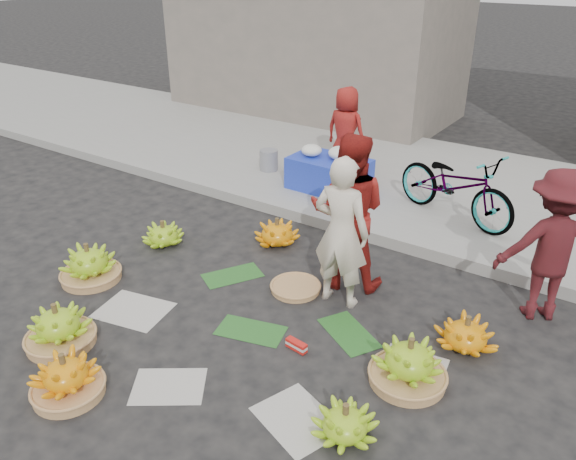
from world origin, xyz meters
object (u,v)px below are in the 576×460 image
Objects in this scene: banana_bunch_4 at (409,364)px; banana_bunch_0 at (89,264)px; vendor_cream at (341,232)px; flower_table at (330,172)px; bicycle at (456,185)px.

banana_bunch_0 is at bearing -173.12° from banana_bunch_4.
vendor_cream is (-1.10, 0.75, 0.60)m from banana_bunch_4.
bicycle is at bearing 2.76° from flower_table.
banana_bunch_0 is 0.58× the size of flower_table.
flower_table is 1.86m from bicycle.
banana_bunch_4 is at bearing 140.94° from vendor_cream.
banana_bunch_4 is 0.37× the size of bicycle.
flower_table is at bearing -62.16° from vendor_cream.
vendor_cream is (2.48, 1.19, 0.60)m from banana_bunch_0.
banana_bunch_4 is 0.41× the size of vendor_cream.
vendor_cream is 2.43m from bicycle.
banana_bunch_0 is 1.03× the size of banana_bunch_4.
banana_bunch_4 is (3.58, 0.43, -0.00)m from banana_bunch_0.
banana_bunch_0 is at bearing 160.15° from bicycle.
banana_bunch_4 is at bearing -48.85° from flower_table.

